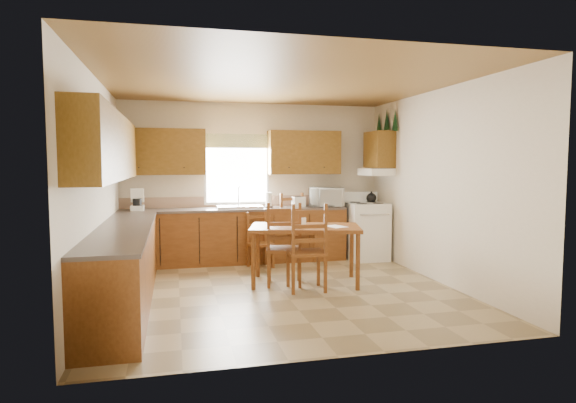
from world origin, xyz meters
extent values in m
plane|color=#927D55|center=(0.00, 0.00, 0.00)|extent=(4.50, 4.50, 0.00)
plane|color=brown|center=(0.00, 0.00, 2.70)|extent=(4.50, 4.50, 0.00)
plane|color=beige|center=(-2.25, 0.00, 1.35)|extent=(4.50, 4.50, 0.00)
plane|color=beige|center=(2.25, 0.00, 1.35)|extent=(4.50, 4.50, 0.00)
plane|color=beige|center=(0.00, 2.25, 1.35)|extent=(4.50, 4.50, 0.00)
plane|color=beige|center=(0.00, -2.25, 1.35)|extent=(4.50, 4.50, 0.00)
cube|color=brown|center=(-0.38, 1.95, 0.44)|extent=(3.75, 0.60, 0.88)
cube|color=brown|center=(-1.95, -0.15, 0.44)|extent=(0.60, 3.60, 0.88)
cube|color=#4F433D|center=(-0.38, 1.95, 0.90)|extent=(3.75, 0.63, 0.04)
cube|color=#4F433D|center=(-1.95, -0.15, 0.90)|extent=(0.63, 3.60, 0.04)
cube|color=#9A7960|center=(-0.38, 2.24, 1.01)|extent=(3.75, 0.01, 0.18)
cube|color=brown|center=(-1.55, 2.08, 1.85)|extent=(1.41, 0.33, 0.75)
cube|color=brown|center=(0.86, 2.08, 1.85)|extent=(1.25, 0.33, 0.75)
cube|color=brown|center=(-2.08, -0.15, 1.85)|extent=(0.33, 3.60, 0.75)
cube|color=brown|center=(2.08, 1.65, 1.90)|extent=(0.33, 0.62, 0.62)
cube|color=white|center=(2.03, 1.65, 1.52)|extent=(0.44, 0.62, 0.12)
cube|color=white|center=(-0.30, 2.22, 1.55)|extent=(1.13, 0.02, 1.18)
cube|color=white|center=(-0.30, 2.21, 1.55)|extent=(1.05, 0.01, 1.10)
cube|color=olive|center=(-0.30, 2.19, 2.05)|extent=(1.19, 0.01, 0.24)
cube|color=silver|center=(-0.30, 1.95, 0.94)|extent=(0.75, 0.45, 0.04)
cone|color=black|center=(2.21, 1.33, 2.38)|extent=(0.22, 0.22, 0.36)
cone|color=black|center=(2.21, 1.65, 2.42)|extent=(0.22, 0.22, 0.36)
cone|color=black|center=(2.21, 1.97, 2.38)|extent=(0.22, 0.22, 0.36)
cube|color=white|center=(1.88, 1.69, 0.48)|extent=(0.68, 0.70, 0.97)
cube|color=white|center=(-1.93, 1.91, 1.07)|extent=(0.19, 0.22, 0.31)
cylinder|color=white|center=(0.20, 1.95, 1.05)|extent=(0.13, 0.13, 0.25)
cube|color=white|center=(0.72, 1.94, 1.01)|extent=(0.23, 0.17, 0.17)
imported|color=white|center=(1.22, 1.91, 1.08)|extent=(0.62, 0.50, 0.33)
cube|color=brown|center=(0.40, 0.32, 0.40)|extent=(1.66, 1.20, 0.80)
cube|color=brown|center=(0.10, 0.32, 0.57)|extent=(0.56, 0.55, 1.14)
cube|color=brown|center=(0.32, -0.03, 0.57)|extent=(0.51, 0.49, 1.15)
cube|color=brown|center=(-0.03, 1.46, 0.44)|extent=(0.44, 0.43, 0.87)
cube|color=brown|center=(0.67, 1.77, 0.57)|extent=(0.60, 0.58, 1.15)
cube|color=white|center=(0.80, 0.17, 0.80)|extent=(0.31, 0.35, 0.00)
cube|color=white|center=(0.39, 0.39, 0.86)|extent=(0.08, 0.04, 0.11)
camera|label=1|loc=(-1.36, -6.05, 1.68)|focal=30.00mm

